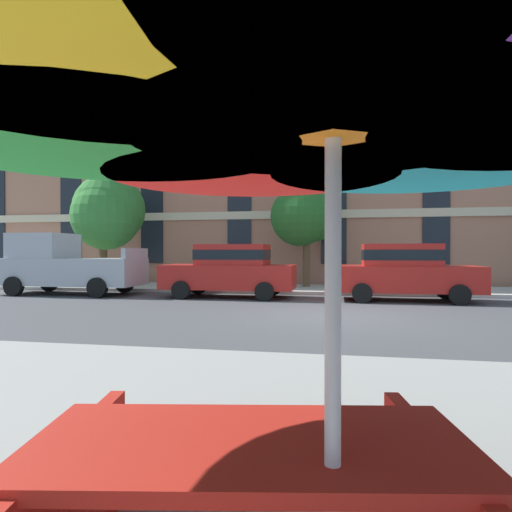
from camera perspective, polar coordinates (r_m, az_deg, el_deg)
The scene contains 10 objects.
ground_plane at distance 10.70m, azimuth 9.67°, elevation -7.71°, with size 120.00×120.00×0.00m, color #424244.
sidewalk_far at distance 17.46m, azimuth 10.02°, elevation -4.30°, with size 56.00×3.60×0.12m, color #B2ADA3.
apartment_building at distance 26.39m, azimuth 10.22°, elevation 14.73°, with size 38.34×12.08×16.00m.
pickup_silver at distance 17.27m, azimuth -23.56°, elevation -1.18°, with size 5.10×2.12×2.20m.
sedan_red at distance 14.74m, azimuth -3.36°, elevation -1.72°, with size 4.40×1.98×1.78m.
sedan_red_midblock at distance 14.45m, azimuth 18.66°, elevation -1.80°, with size 4.40×1.98×1.78m.
street_tree_left at distance 19.76m, azimuth -18.90°, elevation 5.48°, with size 3.06×3.26×4.86m.
street_tree_middle at distance 18.10m, azimuth 6.31°, elevation 5.25°, with size 2.75×2.55×4.24m.
patio_umbrella at distance 1.70m, azimuth 10.03°, elevation 20.91°, with size 3.39×3.15×2.39m.
picnic_table at distance 2.07m, azimuth -0.76°, elevation -29.88°, with size 2.03×1.80×0.77m.
Camera 1 is at (0.16, -10.59, 1.54)m, focal length 30.74 mm.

